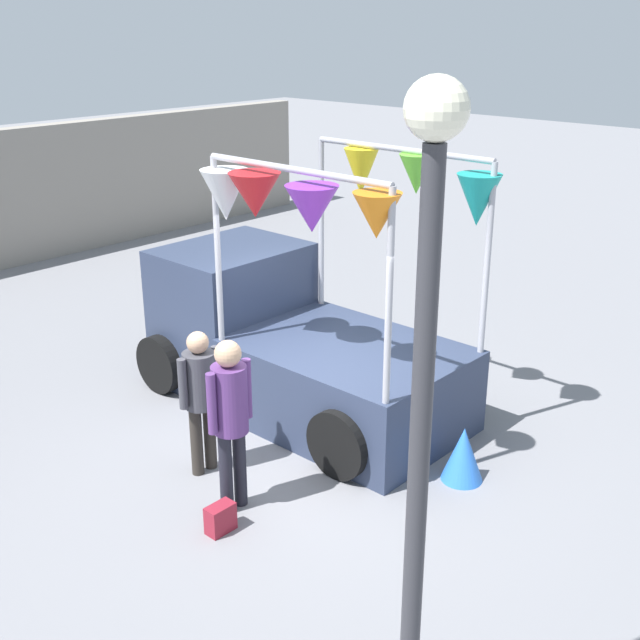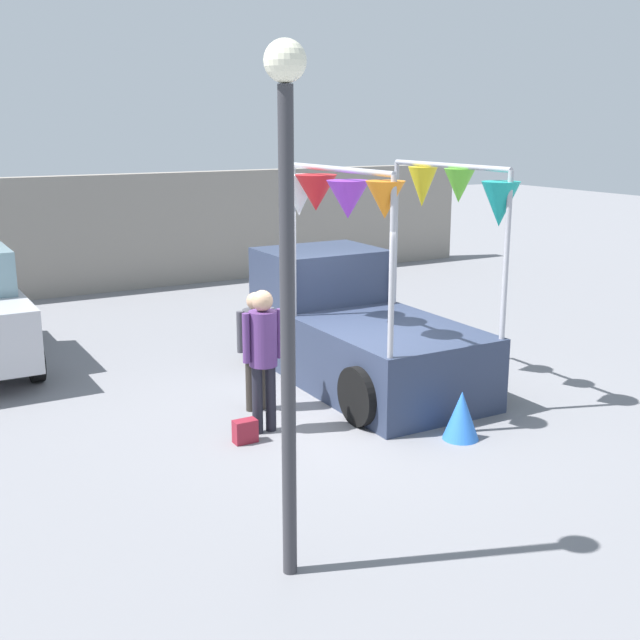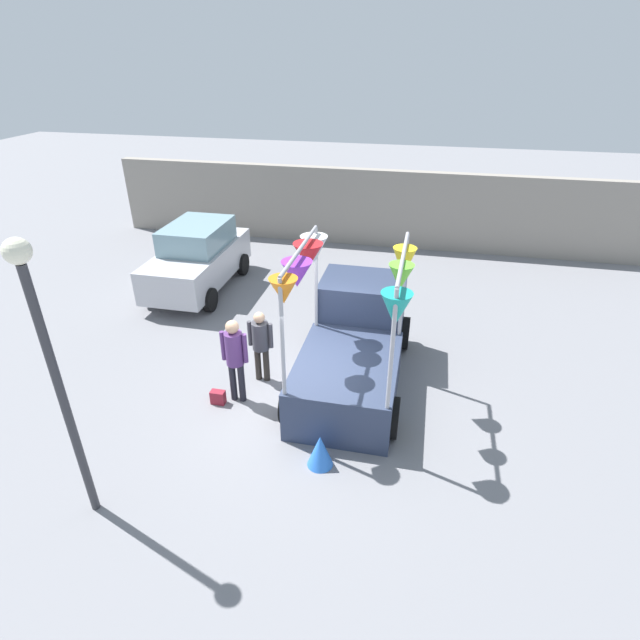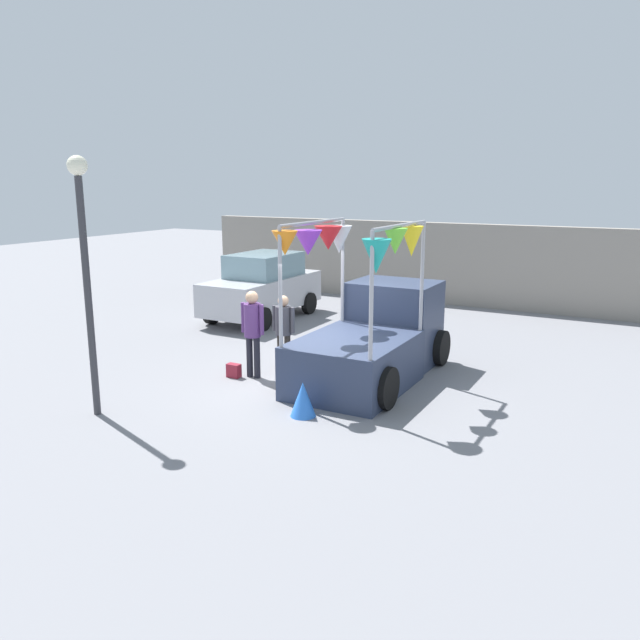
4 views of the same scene
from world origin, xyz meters
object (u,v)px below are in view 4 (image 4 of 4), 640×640
(vendor_truck, at_px, (375,332))
(folded_kite_bundle_azure, at_px, (303,399))
(street_lamp, at_px, (84,252))
(parked_car, at_px, (263,286))
(person_customer, at_px, (253,325))
(handbag, at_px, (234,371))
(person_vendor, at_px, (284,325))

(vendor_truck, xyz_separation_m, folded_kite_bundle_azure, (-0.13, -2.71, -0.61))
(vendor_truck, height_order, street_lamp, street_lamp)
(folded_kite_bundle_azure, bearing_deg, parked_car, 128.56)
(parked_car, distance_m, person_customer, 5.55)
(person_customer, xyz_separation_m, street_lamp, (-1.19, -2.98, 1.69))
(parked_car, relative_size, folded_kite_bundle_azure, 6.67)
(person_customer, bearing_deg, vendor_truck, 32.49)
(person_customer, height_order, handbag, person_customer)
(person_customer, height_order, street_lamp, street_lamp)
(parked_car, height_order, handbag, parked_car)
(handbag, distance_m, folded_kite_bundle_azure, 2.59)
(parked_car, bearing_deg, person_vendor, -51.40)
(person_customer, bearing_deg, folded_kite_bundle_azure, -35.14)
(vendor_truck, bearing_deg, person_vendor, -162.71)
(person_vendor, xyz_separation_m, street_lamp, (-1.45, -3.74, 1.82))
(handbag, height_order, street_lamp, street_lamp)
(person_vendor, bearing_deg, folded_kite_bundle_azure, -51.50)
(vendor_truck, xyz_separation_m, handbag, (-2.44, -1.53, -0.77))
(parked_car, relative_size, street_lamp, 0.93)
(vendor_truck, relative_size, person_vendor, 2.57)
(person_customer, distance_m, handbag, 1.03)
(vendor_truck, xyz_separation_m, person_customer, (-2.09, -1.33, 0.18))
(vendor_truck, distance_m, street_lamp, 5.73)
(parked_car, xyz_separation_m, folded_kite_bundle_azure, (4.87, -6.11, -0.64))
(vendor_truck, distance_m, handbag, 2.98)
(person_vendor, relative_size, folded_kite_bundle_azure, 2.65)
(vendor_truck, xyz_separation_m, parked_car, (-5.00, 3.40, 0.04))
(handbag, bearing_deg, parked_car, 117.46)
(parked_car, height_order, street_lamp, street_lamp)
(person_customer, height_order, folded_kite_bundle_azure, person_customer)
(handbag, xyz_separation_m, folded_kite_bundle_azure, (2.31, -1.18, 0.16))
(vendor_truck, height_order, person_customer, vendor_truck)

